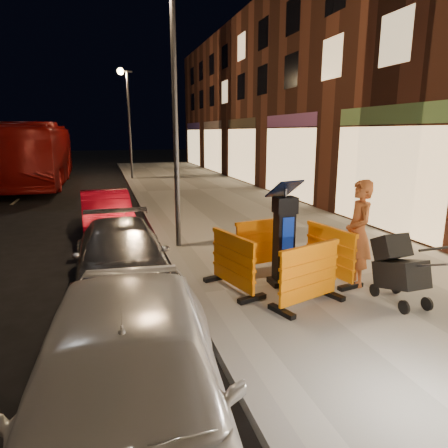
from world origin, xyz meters
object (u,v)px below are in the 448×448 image
object	(u,v)px
barrier_kerbside	(233,262)
car_red	(108,235)
barrier_back	(263,244)
man	(358,233)
bus_doubledecker	(39,185)
barrier_front	(309,275)
barrier_bldgside	(330,253)
parking_kiosk	(284,236)
car_silver	(123,287)
stroller	(401,271)

from	to	relation	value
barrier_kerbside	car_red	size ratio (longest dim) A/B	0.34
barrier_back	man	size ratio (longest dim) A/B	0.67
car_red	bus_doubledecker	size ratio (longest dim) A/B	0.31
barrier_front	bus_doubledecker	size ratio (longest dim) A/B	0.11
barrier_kerbside	barrier_bldgside	distance (m)	1.90
parking_kiosk	car_silver	size ratio (longest dim) A/B	0.44
barrier_kerbside	stroller	world-z (taller)	stroller
barrier_back	bus_doubledecker	xyz separation A→B (m)	(-6.38, 16.50, -0.65)
barrier_back	barrier_bldgside	size ratio (longest dim) A/B	1.00
stroller	barrier_bldgside	bearing A→B (deg)	108.80
barrier_front	stroller	xyz separation A→B (m)	(1.46, -0.34, 0.04)
barrier_back	man	xyz separation A→B (m)	(1.26, -1.34, 0.45)
bus_doubledecker	man	distance (m)	19.44
barrier_bldgside	barrier_kerbside	bearing A→B (deg)	78.82
barrier_back	car_silver	distance (m)	2.86
stroller	barrier_kerbside	bearing A→B (deg)	149.18
parking_kiosk	barrier_back	size ratio (longest dim) A/B	1.40
car_silver	man	xyz separation A→B (m)	(4.04, -1.44, 1.10)
barrier_kerbside	man	bearing A→B (deg)	-115.28
man	barrier_bldgside	bearing A→B (deg)	-124.69
parking_kiosk	barrier_kerbside	world-z (taller)	parking_kiosk
stroller	barrier_front	bearing A→B (deg)	164.18
car_red	parking_kiosk	bearing A→B (deg)	-63.27
barrier_front	barrier_bldgside	world-z (taller)	same
car_silver	man	bearing A→B (deg)	-19.84
man	barrier_back	bearing A→B (deg)	-119.48
car_silver	stroller	distance (m)	4.89
barrier_back	car_red	xyz separation A→B (m)	(-3.00, 4.28, -0.65)
parking_kiosk	barrier_bldgside	size ratio (longest dim) A/B	1.40
barrier_kerbside	car_silver	xyz separation A→B (m)	(-1.83, 1.04, -0.65)
parking_kiosk	car_silver	distance (m)	3.15
barrier_kerbside	bus_doubledecker	xyz separation A→B (m)	(-5.43, 17.45, -0.65)
parking_kiosk	car_red	size ratio (longest dim) A/B	0.48
barrier_back	car_red	bearing A→B (deg)	114.84
barrier_kerbside	bus_doubledecker	size ratio (longest dim) A/B	0.11
barrier_kerbside	barrier_back	bearing A→B (deg)	-60.18
stroller	barrier_back	bearing A→B (deg)	120.43
barrier_bldgside	stroller	bearing A→B (deg)	-169.82
car_silver	bus_doubledecker	distance (m)	16.80
parking_kiosk	barrier_front	bearing A→B (deg)	-103.18
barrier_back	barrier_bldgside	distance (m)	1.34
parking_kiosk	barrier_bldgside	bearing A→B (deg)	-13.18
parking_kiosk	barrier_kerbside	distance (m)	1.03
bus_doubledecker	stroller	size ratio (longest dim) A/B	11.08
barrier_bldgside	barrier_front	bearing A→B (deg)	123.82
barrier_front	bus_doubledecker	bearing A→B (deg)	90.96
car_silver	barrier_back	bearing A→B (deg)	-2.19
barrier_kerbside	man	xyz separation A→B (m)	(2.21, -0.39, 0.45)
parking_kiosk	barrier_front	world-z (taller)	parking_kiosk
stroller	car_red	bearing A→B (deg)	121.77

